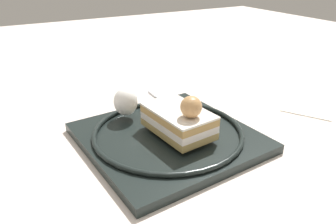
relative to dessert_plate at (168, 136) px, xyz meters
The scene contains 6 objects.
ground_plane 0.02m from the dessert_plate, 30.17° to the right, with size 2.40×2.40×0.00m, color silver.
dessert_plate is the anchor object (origin of this frame).
cake_slice 0.04m from the dessert_plate, 30.51° to the left, with size 0.12×0.08×0.07m.
whipped_cream_dollop 0.10m from the dessert_plate, 156.72° to the right, with size 0.04×0.04×0.05m, color white.
fork 0.10m from the dessert_plate, 154.00° to the left, with size 0.12×0.01×0.00m.
folded_napkin 0.29m from the dessert_plate, 83.53° to the left, with size 0.09×0.05×0.00m, color white.
Camera 1 is at (0.38, -0.21, 0.26)m, focal length 35.06 mm.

